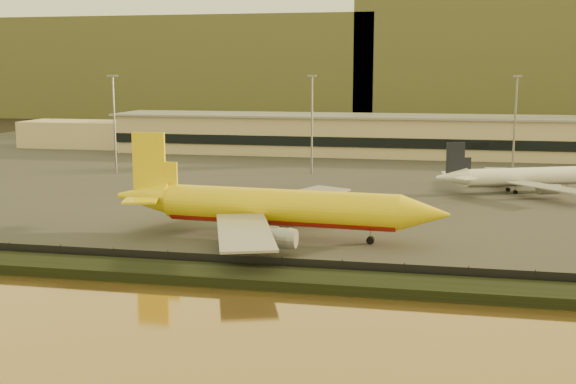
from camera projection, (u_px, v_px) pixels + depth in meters
name	position (u px, v px, depth m)	size (l,w,h in m)	color
ground	(287.00, 251.00, 108.75)	(900.00, 900.00, 0.00)	black
embankment	(260.00, 278.00, 92.22)	(320.00, 7.00, 1.40)	black
tarmac	(356.00, 167.00, 200.48)	(320.00, 220.00, 0.20)	#2D2D2D
perimeter_fence	(268.00, 265.00, 95.98)	(300.00, 0.05, 2.20)	black
terminal_building	(322.00, 135.00, 231.83)	(202.00, 25.00, 12.60)	tan
apron_light_masts	(410.00, 116.00, 175.58)	(152.20, 12.20, 25.40)	slate
distant_hills	(367.00, 62.00, 435.93)	(470.00, 160.00, 70.00)	#65683C
dhl_cargo_jet	(274.00, 208.00, 115.46)	(55.41, 54.17, 16.55)	yellow
white_narrowbody_jet	(521.00, 177.00, 158.58)	(37.99, 35.86, 11.39)	white
gse_vehicle_yellow	(399.00, 207.00, 137.06)	(4.38, 1.97, 1.97)	yellow
gse_vehicle_white	(244.00, 202.00, 142.35)	(4.57, 2.06, 2.06)	white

